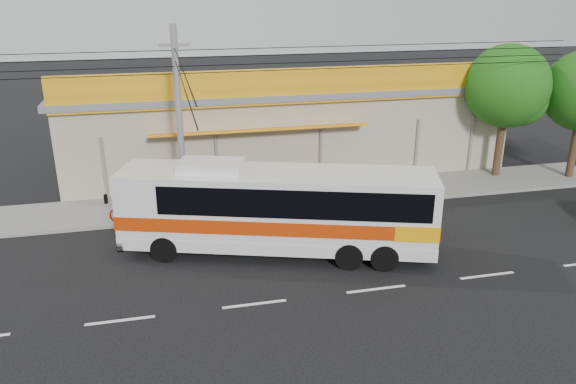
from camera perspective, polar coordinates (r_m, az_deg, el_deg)
name	(u,v)px	position (r m, az deg, el deg)	size (l,w,h in m)	color
ground	(351,255)	(20.70, 6.40, -6.37)	(120.00, 120.00, 0.00)	black
sidewalk	(308,196)	(25.91, 2.08, -0.39)	(30.00, 3.20, 0.15)	slate
lane_markings	(376,289)	(18.66, 8.94, -9.73)	(50.00, 0.12, 0.01)	silver
storefront_building	(282,121)	(30.40, -0.59, 7.18)	(22.60, 9.20, 5.70)	#A49885
coach_bus	(282,206)	(20.01, -0.64, -1.42)	(11.37, 5.71, 3.45)	silver
motorbike_red	(134,208)	(23.72, -15.33, -1.61)	(0.70, 2.02, 1.06)	maroon
motorbike_dark	(175,190)	(25.42, -11.45, 0.23)	(0.49, 1.75, 1.05)	black
utility_pole	(175,61)	(22.44, -11.37, 12.92)	(34.00, 14.00, 7.88)	#5E5E5C
tree_near	(510,89)	(29.42, 21.63, 9.69)	(4.01, 4.01, 6.65)	#362215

